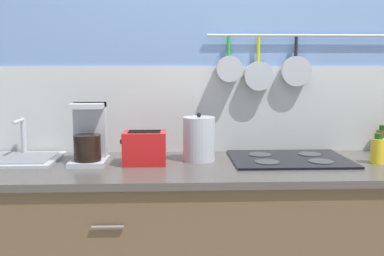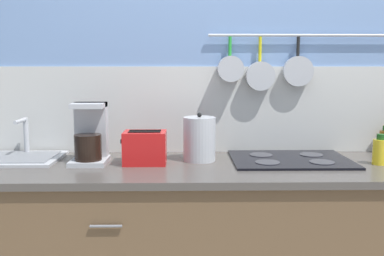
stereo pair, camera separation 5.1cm
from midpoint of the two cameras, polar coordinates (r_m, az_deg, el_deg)
name	(u,v)px [view 1 (the left image)]	position (r m, az deg, el deg)	size (l,w,h in m)	color
wall_back	(259,90)	(2.53, 8.41, 5.07)	(7.20, 0.16, 2.60)	#7293C6
cabinet_base	(270,253)	(2.37, 9.73, -16.09)	(3.16, 0.65, 0.88)	brown
countertop	(272,168)	(2.22, 10.01, -5.23)	(3.20, 0.67, 0.03)	#4C4742
sink_basin	(16,157)	(2.46, -22.96, -3.63)	(0.45, 0.37, 0.21)	#B7BABF
coffee_maker	(89,138)	(2.26, -14.17, -1.33)	(0.18, 0.21, 0.31)	#B7BABF
toaster	(145,148)	(2.19, -6.98, -2.63)	(0.23, 0.16, 0.17)	red
kettle	(199,139)	(2.25, 0.28, -1.46)	(0.17, 0.17, 0.25)	#B7BABF
cooktop	(289,159)	(2.33, 12.22, -4.05)	(0.62, 0.45, 0.01)	black
bottle_dish_soap	(378,150)	(2.37, 23.02, -2.77)	(0.07, 0.07, 0.16)	yellow
bottle_vinegar	(382,140)	(2.70, 23.50, -1.51)	(0.07, 0.07, 0.16)	#8C5919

